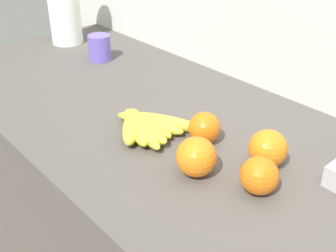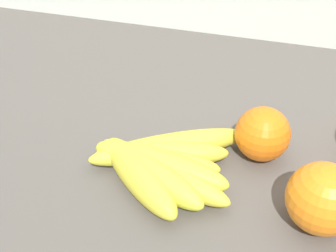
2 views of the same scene
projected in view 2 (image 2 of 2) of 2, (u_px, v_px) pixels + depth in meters
wall_back at (260, 131)px, 1.05m from camera, size 2.31×0.06×1.30m
banana_bunch at (157, 164)px, 0.58m from camera, size 0.21×0.21×0.04m
orange_center at (323, 199)px, 0.50m from camera, size 0.08×0.08×0.08m
orange_back_right at (262, 136)px, 0.60m from camera, size 0.07×0.07×0.07m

